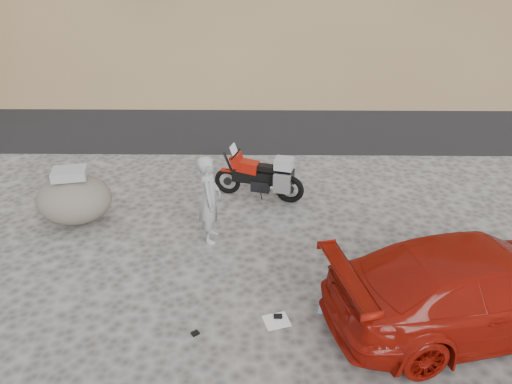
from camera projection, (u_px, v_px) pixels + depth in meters
ground at (222, 264)px, 10.08m from camera, size 140.00×140.00×0.00m
road at (240, 116)px, 18.03m from camera, size 120.00×7.00×0.05m
motorcycle at (263, 177)px, 12.28m from camera, size 2.26×1.02×1.38m
man at (212, 239)px, 10.91m from camera, size 0.48×0.72×1.96m
red_car at (472, 321)px, 8.63m from camera, size 5.60×3.31×1.52m
boulder at (74, 199)px, 11.35m from camera, size 1.69×1.43×1.27m
gear_white_cloth at (277, 321)px, 8.61m from camera, size 0.52×0.49×0.01m
gear_blue_mat at (339, 302)px, 8.92m from camera, size 0.54×0.31×0.20m
gear_bottle at (377, 295)px, 9.08m from camera, size 0.09×0.09×0.21m
gear_funnel at (388, 336)px, 8.18m from camera, size 0.17×0.17×0.17m
gear_glove_a at (278, 317)px, 8.68m from camera, size 0.15×0.11×0.04m
gear_glove_b at (195, 333)px, 8.33m from camera, size 0.15×0.15×0.04m
gear_blue_cloth at (328, 310)px, 8.85m from camera, size 0.38×0.31×0.01m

